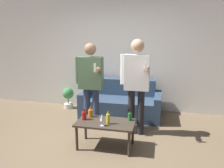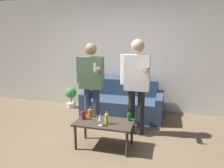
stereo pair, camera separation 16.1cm
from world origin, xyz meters
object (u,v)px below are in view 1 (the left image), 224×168
coffee_table (106,125)px  bottle_orange (91,113)px  person_standing_right (136,80)px  person_standing_left (91,80)px  couch (121,103)px

coffee_table → bottle_orange: bearing=150.9°
coffee_table → person_standing_right: 0.98m
coffee_table → bottle_orange: (-0.31, 0.17, 0.12)m
bottle_orange → person_standing_right: person_standing_right is taller
coffee_table → person_standing_right: bearing=56.3°
bottle_orange → person_standing_left: 0.70m
person_standing_left → person_standing_right: 0.88m
couch → person_standing_right: (0.43, -0.90, 0.74)m
coffee_table → person_standing_left: person_standing_left is taller
couch → coffee_table: size_ratio=1.88×
person_standing_right → couch: bearing=115.6°
person_standing_left → person_standing_right: size_ratio=0.96×
person_standing_right → bottle_orange: bearing=-148.2°
bottle_orange → person_standing_left: person_standing_left is taller
coffee_table → person_standing_left: bearing=124.8°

